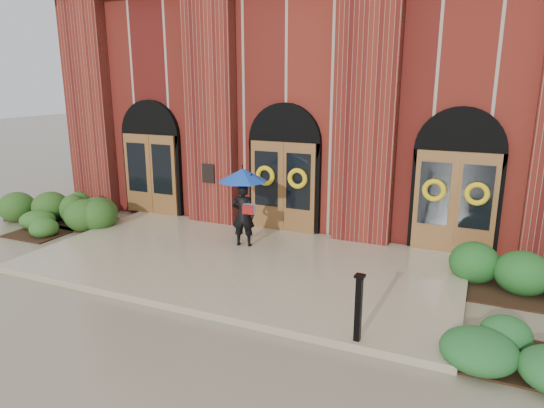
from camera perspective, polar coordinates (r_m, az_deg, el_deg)
The scene contains 8 objects.
ground at distance 11.54m, azimuth -3.99°, elevation -7.47°, with size 90.00×90.00×0.00m, color gray.
landing at distance 11.64m, azimuth -3.66°, elevation -6.87°, with size 10.00×5.30×0.15m, color tan.
church_building at distance 18.93m, azimuth 8.55°, elevation 11.89°, with size 16.20×12.53×7.00m.
man_with_umbrella at distance 12.18m, azimuth -3.44°, elevation 1.38°, with size 1.51×1.51×2.01m.
metal_post at distance 8.10m, azimuth 10.14°, elevation -11.78°, with size 0.17×0.17×1.15m.
hedge_wall_left at distance 16.35m, azimuth -23.09°, elevation -0.40°, with size 3.38×1.35×0.87m, color #274D19.
hedge_front_left at distance 15.40m, azimuth -25.70°, elevation -2.26°, with size 1.42×1.22×0.50m, color #2A571E.
hedge_front_right at distance 8.77m, azimuth 26.88°, elevation -14.63°, with size 1.52×1.30×0.54m, color #1F5724.
Camera 1 is at (5.04, -9.44, 4.31)m, focal length 32.00 mm.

